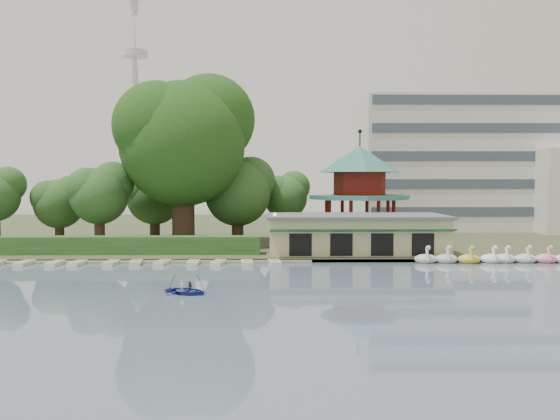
{
  "coord_description": "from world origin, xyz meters",
  "views": [
    {
      "loc": [
        1.19,
        -34.86,
        7.77
      ],
      "look_at": [
        2.0,
        18.0,
        5.0
      ],
      "focal_mm": 35.0,
      "sensor_mm": 36.0,
      "label": 1
    }
  ],
  "objects_px": {
    "boathouse": "(356,233)",
    "pavilion": "(360,184)",
    "dock": "(134,261)",
    "rowboat_with_passengers": "(186,288)",
    "big_tree": "(185,135)"
  },
  "relations": [
    {
      "from": "dock",
      "to": "pavilion",
      "type": "distance_m",
      "value": 29.14
    },
    {
      "from": "dock",
      "to": "big_tree",
      "type": "relative_size",
      "value": 1.7
    },
    {
      "from": "dock",
      "to": "rowboat_with_passengers",
      "type": "xyz_separation_m",
      "value": [
        7.26,
        -14.61,
        0.32
      ]
    },
    {
      "from": "rowboat_with_passengers",
      "to": "pavilion",
      "type": "bearing_deg",
      "value": 60.36
    },
    {
      "from": "pavilion",
      "to": "rowboat_with_passengers",
      "type": "distance_m",
      "value": 34.57
    },
    {
      "from": "boathouse",
      "to": "pavilion",
      "type": "distance_m",
      "value": 11.43
    },
    {
      "from": "big_tree",
      "to": "rowboat_with_passengers",
      "type": "xyz_separation_m",
      "value": [
        4.07,
        -25.65,
        -12.61
      ]
    },
    {
      "from": "pavilion",
      "to": "big_tree",
      "type": "bearing_deg",
      "value": -169.73
    },
    {
      "from": "dock",
      "to": "rowboat_with_passengers",
      "type": "relative_size",
      "value": 6.73
    },
    {
      "from": "rowboat_with_passengers",
      "to": "big_tree",
      "type": "bearing_deg",
      "value": 99.01
    },
    {
      "from": "boathouse",
      "to": "pavilion",
      "type": "relative_size",
      "value": 1.38
    },
    {
      "from": "boathouse",
      "to": "pavilion",
      "type": "height_order",
      "value": "pavilion"
    },
    {
      "from": "dock",
      "to": "boathouse",
      "type": "height_order",
      "value": "boathouse"
    },
    {
      "from": "dock",
      "to": "rowboat_with_passengers",
      "type": "height_order",
      "value": "rowboat_with_passengers"
    },
    {
      "from": "big_tree",
      "to": "pavilion",
      "type": "bearing_deg",
      "value": 10.27
    }
  ]
}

